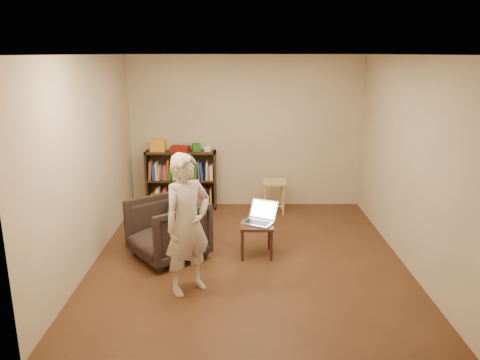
{
  "coord_description": "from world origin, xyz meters",
  "views": [
    {
      "loc": [
        -0.12,
        -5.72,
        2.62
      ],
      "look_at": [
        -0.11,
        0.35,
        0.96
      ],
      "focal_mm": 35.0,
      "sensor_mm": 36.0,
      "label": 1
    }
  ],
  "objects_px": {
    "stool": "(274,187)",
    "laptop": "(260,218)",
    "bookshelf": "(182,183)",
    "side_table": "(256,229)",
    "armchair": "(168,229)",
    "person": "(188,224)"
  },
  "relations": [
    {
      "from": "stool",
      "to": "person",
      "type": "height_order",
      "value": "person"
    },
    {
      "from": "bookshelf",
      "to": "stool",
      "type": "relative_size",
      "value": 2.18
    },
    {
      "from": "side_table",
      "to": "laptop",
      "type": "height_order",
      "value": "laptop"
    },
    {
      "from": "person",
      "to": "armchair",
      "type": "bearing_deg",
      "value": 72.18
    },
    {
      "from": "stool",
      "to": "laptop",
      "type": "height_order",
      "value": "laptop"
    },
    {
      "from": "bookshelf",
      "to": "laptop",
      "type": "relative_size",
      "value": 2.25
    },
    {
      "from": "side_table",
      "to": "laptop",
      "type": "relative_size",
      "value": 0.83
    },
    {
      "from": "stool",
      "to": "person",
      "type": "xyz_separation_m",
      "value": [
        -1.16,
        -2.71,
        0.35
      ]
    },
    {
      "from": "person",
      "to": "stool",
      "type": "bearing_deg",
      "value": 26.65
    },
    {
      "from": "laptop",
      "to": "person",
      "type": "bearing_deg",
      "value": -102.59
    },
    {
      "from": "stool",
      "to": "laptop",
      "type": "distance_m",
      "value": 1.71
    },
    {
      "from": "laptop",
      "to": "bookshelf",
      "type": "bearing_deg",
      "value": 149.93
    },
    {
      "from": "stool",
      "to": "side_table",
      "type": "relative_size",
      "value": 1.25
    },
    {
      "from": "laptop",
      "to": "person",
      "type": "relative_size",
      "value": 0.33
    },
    {
      "from": "bookshelf",
      "to": "side_table",
      "type": "bearing_deg",
      "value": -58.68
    },
    {
      "from": "bookshelf",
      "to": "armchair",
      "type": "xyz_separation_m",
      "value": [
        0.06,
        -2.1,
        -0.04
      ]
    },
    {
      "from": "side_table",
      "to": "person",
      "type": "bearing_deg",
      "value": -129.55
    },
    {
      "from": "stool",
      "to": "side_table",
      "type": "height_order",
      "value": "stool"
    },
    {
      "from": "side_table",
      "to": "laptop",
      "type": "xyz_separation_m",
      "value": [
        0.05,
        0.06,
        0.13
      ]
    },
    {
      "from": "armchair",
      "to": "side_table",
      "type": "bearing_deg",
      "value": 55.13
    },
    {
      "from": "bookshelf",
      "to": "laptop",
      "type": "bearing_deg",
      "value": -56.87
    },
    {
      "from": "stool",
      "to": "laptop",
      "type": "xyz_separation_m",
      "value": [
        -0.31,
        -1.68,
        0.06
      ]
    }
  ]
}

